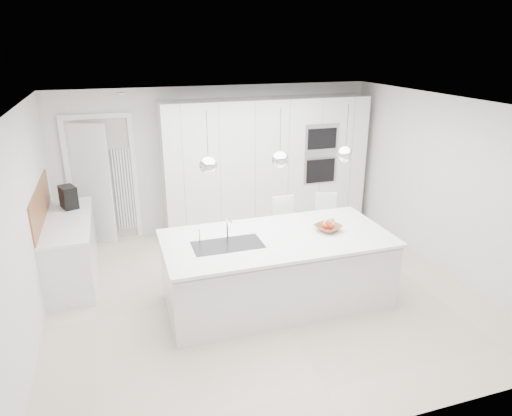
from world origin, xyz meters
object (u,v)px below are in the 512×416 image
object	(u,v)px
fruit_bowl	(328,228)
bar_stool_left	(286,234)
espresso_machine	(68,197)
bar_stool_right	(328,228)
island_base	(278,272)

from	to	relation	value
fruit_bowl	bar_stool_left	bearing A→B (deg)	106.31
espresso_machine	bar_stool_right	bearing A→B (deg)	-35.79
bar_stool_left	island_base	bearing A→B (deg)	-119.01
island_base	espresso_machine	xyz separation A→B (m)	(-2.53, 1.98, 0.63)
island_base	bar_stool_left	distance (m)	0.98
fruit_bowl	bar_stool_left	distance (m)	0.97
fruit_bowl	island_base	bearing A→B (deg)	-177.74
island_base	bar_stool_right	bearing A→B (deg)	38.91
fruit_bowl	bar_stool_right	bearing A→B (deg)	62.25
island_base	bar_stool_right	distance (m)	1.51
island_base	fruit_bowl	bearing A→B (deg)	2.26
espresso_machine	bar_stool_left	distance (m)	3.21
island_base	bar_stool_left	world-z (taller)	bar_stool_left
island_base	fruit_bowl	world-z (taller)	fruit_bowl
island_base	bar_stool_left	bearing A→B (deg)	63.09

